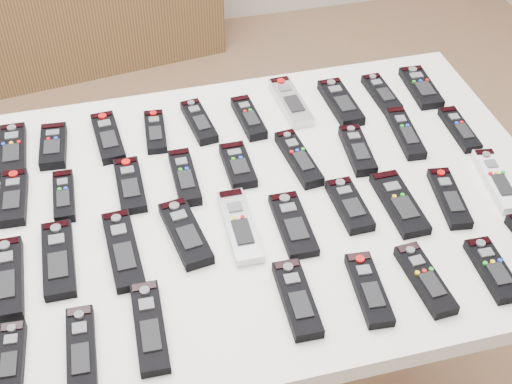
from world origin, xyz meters
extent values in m
plane|color=#95704C|center=(0.00, 0.00, 0.00)|extent=(4.00, 4.00, 0.00)
cube|color=white|center=(0.12, -0.15, 0.76)|extent=(1.25, 0.88, 0.04)
cylinder|color=beige|center=(-0.44, 0.23, 0.37)|extent=(0.04, 0.04, 0.74)
cylinder|color=beige|center=(0.69, 0.23, 0.37)|extent=(0.04, 0.04, 0.74)
cube|color=black|center=(-0.37, 0.13, 0.79)|extent=(0.06, 0.18, 0.02)
cube|color=black|center=(-0.28, 0.13, 0.79)|extent=(0.07, 0.15, 0.02)
cube|color=black|center=(-0.16, 0.13, 0.79)|extent=(0.06, 0.18, 0.02)
cube|color=black|center=(-0.05, 0.12, 0.79)|extent=(0.06, 0.15, 0.02)
cube|color=black|center=(0.06, 0.13, 0.79)|extent=(0.06, 0.16, 0.02)
cube|color=black|center=(0.17, 0.12, 0.79)|extent=(0.05, 0.16, 0.02)
cube|color=#B7B7BC|center=(0.29, 0.16, 0.79)|extent=(0.06, 0.19, 0.02)
cube|color=black|center=(0.40, 0.12, 0.79)|extent=(0.06, 0.18, 0.02)
cube|color=black|center=(0.52, 0.14, 0.79)|extent=(0.05, 0.15, 0.02)
cube|color=black|center=(0.62, 0.14, 0.79)|extent=(0.07, 0.17, 0.02)
cube|color=black|center=(-0.37, -0.03, 0.79)|extent=(0.06, 0.16, 0.02)
cube|color=black|center=(-0.27, -0.05, 0.79)|extent=(0.05, 0.15, 0.02)
cube|color=black|center=(-0.13, -0.05, 0.79)|extent=(0.05, 0.16, 0.02)
cube|color=black|center=(-0.01, -0.05, 0.79)|extent=(0.05, 0.17, 0.02)
cube|color=black|center=(0.11, -0.04, 0.79)|extent=(0.06, 0.14, 0.02)
cube|color=black|center=(0.24, -0.05, 0.79)|extent=(0.06, 0.19, 0.02)
cube|color=black|center=(0.38, -0.06, 0.79)|extent=(0.06, 0.16, 0.02)
cube|color=black|center=(0.51, -0.03, 0.79)|extent=(0.06, 0.18, 0.02)
cube|color=black|center=(0.64, -0.04, 0.79)|extent=(0.05, 0.16, 0.02)
cube|color=black|center=(-0.38, -0.25, 0.79)|extent=(0.06, 0.19, 0.02)
cube|color=black|center=(-0.29, -0.22, 0.79)|extent=(0.06, 0.19, 0.02)
cube|color=black|center=(-0.16, -0.23, 0.79)|extent=(0.06, 0.20, 0.02)
cube|color=black|center=(-0.04, -0.22, 0.79)|extent=(0.08, 0.18, 0.02)
cube|color=#B7B7BC|center=(0.07, -0.22, 0.79)|extent=(0.06, 0.20, 0.02)
cube|color=black|center=(0.17, -0.25, 0.79)|extent=(0.06, 0.17, 0.02)
cube|color=black|center=(0.30, -0.22, 0.79)|extent=(0.06, 0.15, 0.02)
cube|color=black|center=(0.40, -0.24, 0.79)|extent=(0.06, 0.18, 0.02)
cube|color=black|center=(0.51, -0.25, 0.79)|extent=(0.07, 0.18, 0.02)
cube|color=silver|center=(0.63, -0.23, 0.79)|extent=(0.07, 0.20, 0.02)
cube|color=black|center=(-0.37, -0.43, 0.79)|extent=(0.05, 0.14, 0.02)
cube|color=black|center=(-0.26, -0.45, 0.79)|extent=(0.05, 0.18, 0.02)
cube|color=black|center=(-0.14, -0.43, 0.79)|extent=(0.06, 0.19, 0.02)
cube|color=black|center=(0.13, -0.43, 0.79)|extent=(0.06, 0.17, 0.02)
cube|color=black|center=(0.26, -0.44, 0.79)|extent=(0.06, 0.17, 0.02)
cube|color=black|center=(0.37, -0.45, 0.79)|extent=(0.06, 0.17, 0.02)
cube|color=black|center=(0.50, -0.46, 0.79)|extent=(0.05, 0.15, 0.02)
camera|label=1|loc=(-0.15, -1.20, 1.80)|focal=50.00mm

